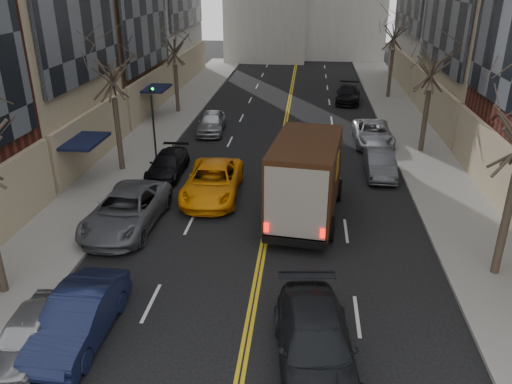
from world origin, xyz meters
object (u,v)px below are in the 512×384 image
ups_truck (307,178)px  taxi (213,182)px  observer_sedan (315,345)px  pedestrian (267,199)px

ups_truck → taxi: bearing=164.6°
observer_sedan → ups_truck: bearing=85.9°
observer_sedan → pedestrian: (-2.16, 9.42, 0.16)m
ups_truck → pedestrian: bearing=-168.2°
taxi → pedestrian: bearing=-37.0°
taxi → pedestrian: pedestrian is taller
taxi → pedestrian: (2.91, -2.07, 0.14)m
ups_truck → taxi: (-4.68, 1.92, -1.17)m
observer_sedan → pedestrian: 9.67m
ups_truck → taxi: ups_truck is taller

